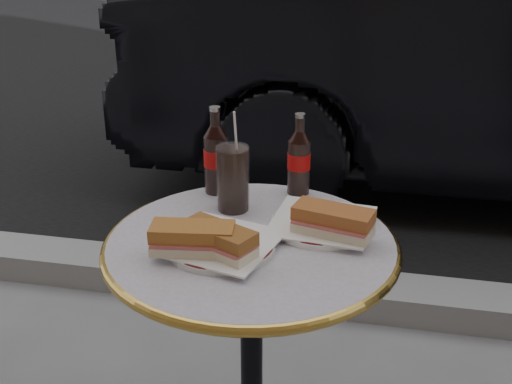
% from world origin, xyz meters
% --- Properties ---
extents(asphalt_road, '(40.00, 8.00, 0.00)m').
position_xyz_m(asphalt_road, '(0.00, 5.00, 0.00)').
color(asphalt_road, black).
rests_on(asphalt_road, ground).
extents(curb, '(40.00, 0.20, 0.12)m').
position_xyz_m(curb, '(0.00, 0.90, 0.05)').
color(curb, gray).
rests_on(curb, ground).
extents(bistro_table, '(0.62, 0.62, 0.73)m').
position_xyz_m(bistro_table, '(0.00, 0.00, 0.37)').
color(bistro_table, '#BAB2C4').
rests_on(bistro_table, ground).
extents(plate_left, '(0.29, 0.29, 0.01)m').
position_xyz_m(plate_left, '(-0.05, -0.05, 0.74)').
color(plate_left, silver).
rests_on(plate_left, bistro_table).
extents(plate_right, '(0.27, 0.27, 0.01)m').
position_xyz_m(plate_right, '(0.14, 0.09, 0.74)').
color(plate_right, white).
rests_on(plate_right, bistro_table).
extents(sandwich_left_a, '(0.17, 0.10, 0.06)m').
position_xyz_m(sandwich_left_a, '(-0.10, -0.10, 0.77)').
color(sandwich_left_a, '#A5622A').
rests_on(sandwich_left_a, plate_left).
extents(sandwich_left_b, '(0.17, 0.13, 0.05)m').
position_xyz_m(sandwich_left_b, '(-0.05, -0.09, 0.77)').
color(sandwich_left_b, brown).
rests_on(sandwich_left_b, plate_left).
extents(sandwich_right, '(0.18, 0.11, 0.06)m').
position_xyz_m(sandwich_right, '(0.17, 0.03, 0.77)').
color(sandwich_right, '#9E5528').
rests_on(sandwich_right, plate_right).
extents(cola_bottle_left, '(0.06, 0.06, 0.22)m').
position_xyz_m(cola_bottle_left, '(-0.13, 0.23, 0.84)').
color(cola_bottle_left, black).
rests_on(cola_bottle_left, bistro_table).
extents(cola_bottle_right, '(0.07, 0.07, 0.20)m').
position_xyz_m(cola_bottle_right, '(0.06, 0.26, 0.83)').
color(cola_bottle_right, black).
rests_on(cola_bottle_right, bistro_table).
extents(cola_glass, '(0.10, 0.10, 0.15)m').
position_xyz_m(cola_glass, '(-0.07, 0.14, 0.81)').
color(cola_glass, black).
rests_on(cola_glass, bistro_table).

